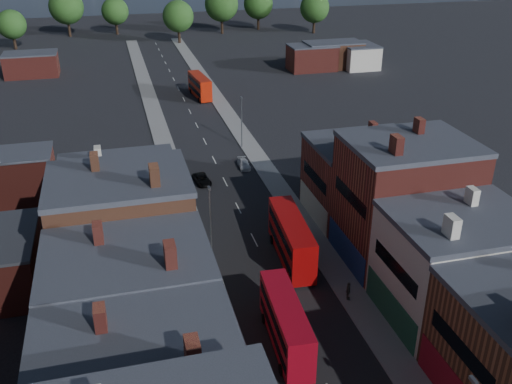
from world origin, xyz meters
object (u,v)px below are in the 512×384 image
bus_0 (286,323)px  bus_1 (291,238)px  car_3 (244,164)px  ped_3 (348,291)px  ped_1 (224,361)px  bus_2 (200,86)px  car_2 (202,179)px

bus_0 → bus_1: bus_1 is taller
car_3 → ped_3: size_ratio=1.99×
ped_1 → ped_3: 14.52m
bus_0 → ped_1: (-5.62, -1.49, -1.45)m
bus_2 → ped_3: size_ratio=5.50×
bus_2 → ped_1: bus_2 is taller
bus_2 → ped_1: bearing=-103.7°
bus_2 → ped_1: (-10.82, -75.70, -1.43)m
car_3 → ped_3: ped_3 is taller
bus_0 → car_2: size_ratio=2.50×
bus_0 → car_2: (-1.31, 33.88, -1.78)m
ped_1 → ped_3: (13.20, 6.04, 0.14)m
bus_0 → car_3: 38.10m
bus_0 → bus_2: 74.39m
car_2 → ped_3: ped_3 is taller
car_2 → bus_0: bearing=-94.6°
bus_0 → bus_2: bus_0 is taller
ped_1 → bus_0: bearing=-143.9°
bus_0 → car_2: 33.95m
bus_1 → ped_1: bus_1 is taller
car_3 → car_2: bearing=-148.3°
car_3 → ped_3: bearing=-83.8°
bus_1 → ped_3: (3.06, -8.10, -1.53)m
bus_0 → bus_2: bearing=89.0°
car_3 → bus_1: bearing=-89.6°
bus_1 → ped_3: bus_1 is taller
bus_1 → car_2: bus_1 is taller
bus_1 → ped_1: size_ratio=7.20×
bus_1 → ped_3: bearing=-65.4°
bus_0 → ped_1: bearing=-162.1°
bus_2 → ped_3: (2.38, -69.66, -1.28)m
car_2 → bus_2: bearing=74.0°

